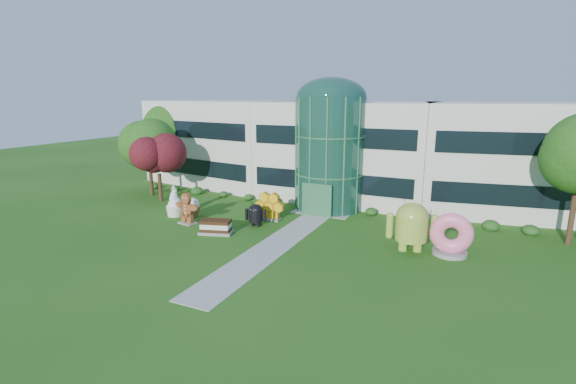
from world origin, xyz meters
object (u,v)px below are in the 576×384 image
at_px(android_green, 412,223).
at_px(android_black, 256,213).
at_px(donut, 451,234).
at_px(gingerbread, 187,208).

height_order(android_green, android_black, android_green).
bearing_deg(donut, android_black, 176.16).
bearing_deg(gingerbread, android_black, 29.95).
distance_m(android_black, gingerbread, 5.52).
distance_m(android_black, donut, 14.16).
xyz_separation_m(android_green, gingerbread, (-16.98, -1.43, -0.63)).
bearing_deg(gingerbread, android_green, 16.25).
xyz_separation_m(android_green, android_black, (-11.75, 0.32, -0.87)).
xyz_separation_m(android_black, gingerbread, (-5.23, -1.75, 0.23)).
bearing_deg(gingerbread, donut, 16.82).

